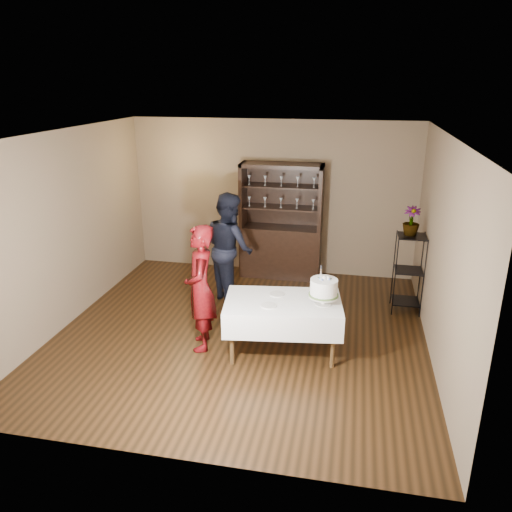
% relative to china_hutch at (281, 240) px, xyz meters
% --- Properties ---
extents(floor, '(5.00, 5.00, 0.00)m').
position_rel_china_hutch_xyz_m(floor, '(-0.20, -2.25, -0.66)').
color(floor, black).
rests_on(floor, ground).
extents(ceiling, '(5.00, 5.00, 0.00)m').
position_rel_china_hutch_xyz_m(ceiling, '(-0.20, -2.25, 2.04)').
color(ceiling, silver).
rests_on(ceiling, back_wall).
extents(back_wall, '(5.00, 0.02, 2.70)m').
position_rel_china_hutch_xyz_m(back_wall, '(-0.20, 0.25, 0.69)').
color(back_wall, '#77604C').
rests_on(back_wall, floor).
extents(wall_left, '(0.02, 5.00, 2.70)m').
position_rel_china_hutch_xyz_m(wall_left, '(-2.70, -2.25, 0.69)').
color(wall_left, '#77604C').
rests_on(wall_left, floor).
extents(wall_right, '(0.02, 5.00, 2.70)m').
position_rel_china_hutch_xyz_m(wall_right, '(2.30, -2.25, 0.69)').
color(wall_right, '#77604C').
rests_on(wall_right, floor).
extents(china_hutch, '(1.40, 0.48, 2.00)m').
position_rel_china_hutch_xyz_m(china_hutch, '(0.00, 0.00, 0.00)').
color(china_hutch, black).
rests_on(china_hutch, floor).
extents(plant_etagere, '(0.42, 0.42, 1.20)m').
position_rel_china_hutch_xyz_m(plant_etagere, '(2.08, -1.05, -0.01)').
color(plant_etagere, black).
rests_on(plant_etagere, floor).
extents(cake_table, '(1.55, 1.08, 0.72)m').
position_rel_china_hutch_xyz_m(cake_table, '(0.43, -2.64, -0.11)').
color(cake_table, silver).
rests_on(cake_table, floor).
extents(woman, '(0.55, 0.69, 1.66)m').
position_rel_china_hutch_xyz_m(woman, '(-0.62, -2.70, 0.16)').
color(woman, '#3C050A').
rests_on(woman, floor).
extents(man, '(1.04, 1.06, 1.73)m').
position_rel_china_hutch_xyz_m(man, '(-0.63, -1.16, 0.20)').
color(man, black).
rests_on(man, floor).
extents(cake, '(0.44, 0.44, 0.52)m').
position_rel_china_hutch_xyz_m(cake, '(0.93, -2.64, 0.26)').
color(cake, silver).
rests_on(cake, cake_table).
extents(plate_near, '(0.22, 0.22, 0.01)m').
position_rel_china_hutch_xyz_m(plate_near, '(0.28, -2.83, 0.06)').
color(plate_near, silver).
rests_on(plate_near, cake_table).
extents(plate_far, '(0.25, 0.25, 0.01)m').
position_rel_china_hutch_xyz_m(plate_far, '(0.33, -2.47, 0.06)').
color(plate_far, silver).
rests_on(plate_far, cake_table).
extents(potted_plant, '(0.26, 0.26, 0.42)m').
position_rel_china_hutch_xyz_m(potted_plant, '(2.05, -1.03, 0.73)').
color(potted_plant, '#4C6C33').
rests_on(potted_plant, plant_etagere).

